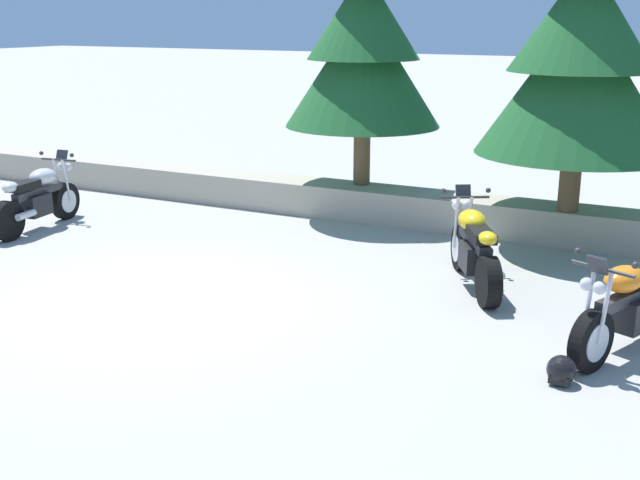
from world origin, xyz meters
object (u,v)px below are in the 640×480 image
(motorcycle_silver_near_left, at_px, (38,199))
(rider_helmet, at_px, (561,370))
(pine_tree_mid_left, at_px, (581,56))
(pine_tree_far_left, at_px, (363,47))
(motorcycle_yellow_centre, at_px, (474,250))
(motorcycle_orange_far_right, at_px, (629,307))

(motorcycle_silver_near_left, bearing_deg, rider_helmet, -12.77)
(pine_tree_mid_left, bearing_deg, rider_helmet, -80.06)
(motorcycle_silver_near_left, height_order, rider_helmet, motorcycle_silver_near_left)
(pine_tree_far_left, bearing_deg, motorcycle_yellow_centre, -44.79)
(motorcycle_orange_far_right, distance_m, pine_tree_mid_left, 4.55)
(motorcycle_silver_near_left, relative_size, motorcycle_yellow_centre, 1.11)
(motorcycle_silver_near_left, height_order, pine_tree_mid_left, pine_tree_mid_left)
(motorcycle_silver_near_left, bearing_deg, motorcycle_orange_far_right, -5.59)
(pine_tree_far_left, bearing_deg, motorcycle_orange_far_right, -40.30)
(rider_helmet, height_order, pine_tree_far_left, pine_tree_far_left)
(rider_helmet, bearing_deg, motorcycle_silver_near_left, 167.23)
(pine_tree_far_left, distance_m, pine_tree_mid_left, 3.54)
(motorcycle_silver_near_left, xyz_separation_m, pine_tree_mid_left, (7.82, 2.82, 2.31))
(motorcycle_silver_near_left, height_order, pine_tree_far_left, pine_tree_far_left)
(motorcycle_yellow_centre, xyz_separation_m, pine_tree_mid_left, (0.71, 2.41, 2.31))
(pine_tree_mid_left, bearing_deg, pine_tree_far_left, 174.00)
(motorcycle_yellow_centre, xyz_separation_m, rider_helmet, (1.55, -2.36, -0.35))
(motorcycle_silver_near_left, height_order, motorcycle_orange_far_right, same)
(motorcycle_yellow_centre, xyz_separation_m, motorcycle_orange_far_right, (2.00, -1.29, 0.00))
(motorcycle_orange_far_right, bearing_deg, rider_helmet, -112.81)
(motorcycle_orange_far_right, relative_size, pine_tree_mid_left, 0.47)
(pine_tree_far_left, height_order, pine_tree_mid_left, pine_tree_mid_left)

